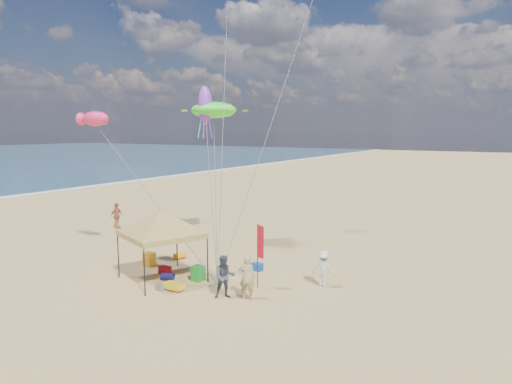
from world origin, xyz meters
TOP-DOWN VIEW (x-y plane):
  - ground at (0.00, 0.00)m, footprint 280.00×280.00m
  - canopy_tent at (-3.19, -0.15)m, footprint 5.75×5.75m
  - feather_flag at (1.30, 1.19)m, footprint 0.42×0.18m
  - cooler_red at (-3.68, 0.52)m, footprint 0.54×0.38m
  - cooler_blue at (-0.15, 3.33)m, footprint 0.54×0.38m
  - bag_navy at (-2.91, -0.14)m, footprint 0.69×0.54m
  - bag_orange at (-4.77, 2.89)m, footprint 0.54×0.69m
  - chair_green at (-1.69, 0.60)m, footprint 0.50×0.50m
  - chair_yellow at (-5.30, 1.13)m, footprint 0.50×0.50m
  - crate_grey at (-2.28, -1.28)m, footprint 0.34×0.30m
  - beach_cart at (-1.79, -0.97)m, footprint 0.90×0.50m
  - person_near_a at (1.51, -0.17)m, footprint 0.79×0.63m
  - person_near_b at (0.65, -0.55)m, footprint 1.12×1.10m
  - person_near_c at (3.59, 2.89)m, footprint 1.10×0.71m
  - person_far_a at (-13.72, 6.52)m, footprint 0.51×1.10m
  - turtle_kite at (-5.13, 6.58)m, footprint 3.42×3.05m
  - fish_kite at (-8.41, 0.72)m, footprint 1.96×1.33m
  - squid_kite at (-5.29, 5.99)m, footprint 1.10×1.10m

SIDE VIEW (x-z plane):
  - ground at x=0.00m, z-range 0.00..0.00m
  - crate_grey at x=-2.28m, z-range 0.00..0.28m
  - bag_navy at x=-2.91m, z-range 0.00..0.36m
  - bag_orange at x=-4.77m, z-range 0.00..0.36m
  - cooler_red at x=-3.68m, z-range 0.00..0.38m
  - cooler_blue at x=-0.15m, z-range 0.00..0.38m
  - beach_cart at x=-1.79m, z-range 0.08..0.32m
  - chair_green at x=-1.69m, z-range 0.00..0.70m
  - chair_yellow at x=-5.30m, z-range 0.00..0.70m
  - person_near_c at x=3.59m, z-range 0.00..1.62m
  - person_near_b at x=0.65m, z-range 0.00..1.82m
  - person_far_a at x=-13.72m, z-range 0.00..1.83m
  - person_near_a at x=1.51m, z-range 0.00..1.88m
  - feather_flag at x=1.30m, z-range 0.49..3.39m
  - canopy_tent at x=-3.19m, z-range 1.27..5.09m
  - fish_kite at x=-8.41m, z-range 7.13..7.92m
  - turtle_kite at x=-5.13m, z-range 7.62..8.58m
  - squid_kite at x=-5.29m, z-range 7.23..9.44m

